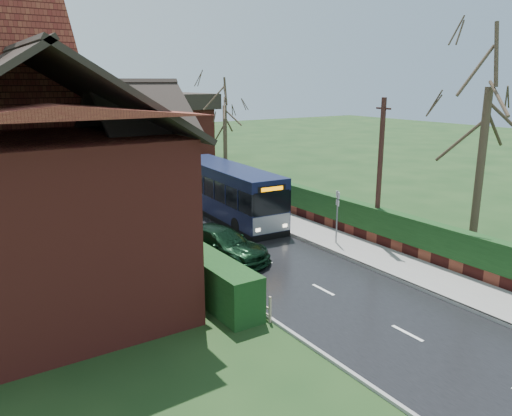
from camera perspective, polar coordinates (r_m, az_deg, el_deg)
ground at (r=20.67m, az=4.04°, el=-7.49°), size 140.00×140.00×0.00m
road at (r=28.83m, az=-8.06°, el=-1.22°), size 6.00×100.00×0.02m
pavement at (r=30.79m, az=-0.91°, el=0.05°), size 2.50×100.00×0.14m
kerb_right at (r=30.19m, az=-2.83°, el=-0.26°), size 0.12×100.00×0.14m
kerb_left at (r=27.73m, az=-13.76°, el=-2.04°), size 0.12×100.00×0.10m
front_hedge at (r=22.73m, az=-11.59°, el=-3.57°), size 1.20×16.00×1.60m
picket_fence at (r=23.11m, az=-9.82°, el=-4.10°), size 0.10×16.00×0.90m
right_wall_hedge at (r=31.41m, az=1.47°, el=2.11°), size 0.60×50.00×1.80m
brick_house at (r=20.47m, az=-24.52°, el=3.77°), size 9.30×14.60×10.30m
bus at (r=28.59m, az=-3.32°, el=1.82°), size 2.85×9.98×3.00m
car_silver at (r=29.45m, az=-14.71°, el=0.30°), size 2.74×4.79×1.54m
car_green at (r=22.04m, az=-4.15°, el=-4.11°), size 3.43×5.29×1.42m
car_distant at (r=58.71m, az=-19.66°, el=6.64°), size 1.73×3.98×1.27m
bus_stop_sign at (r=23.85m, az=9.27°, el=-0.20°), size 0.22×0.39×2.68m
telegraph_pole at (r=24.15m, az=13.95°, el=4.00°), size 0.24×0.90×6.95m
tree_right_near at (r=23.88m, az=25.26°, el=13.63°), size 4.91×4.91×10.61m
tree_right_far at (r=38.64m, az=-3.61°, el=12.21°), size 4.33×4.33×8.37m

